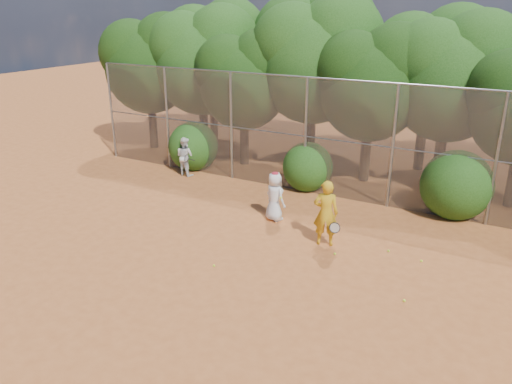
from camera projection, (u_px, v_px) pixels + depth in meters
The scene contains 22 objects.
ground at pixel (242, 271), 12.46m from camera, with size 80.00×80.00×0.00m, color #A85526.
fence_back at pixel (330, 138), 16.70m from camera, with size 20.05×0.09×4.03m.
tree_0 at pixel (150, 61), 21.96m from camera, with size 4.38×3.81×6.00m.
tree_1 at pixel (203, 57), 21.15m from camera, with size 4.64×4.03×6.35m.
tree_2 at pixel (245, 77), 19.64m from camera, with size 3.99×3.47×5.47m.
tree_3 at pixel (315, 56), 19.04m from camera, with size 4.89×4.26×6.70m.
tree_4 at pixel (373, 80), 17.63m from camera, with size 4.19×3.64×5.73m.
tree_5 at pixel (452, 73), 17.05m from camera, with size 4.51×3.92×6.17m.
tree_9 at pixel (213, 48), 23.43m from camera, with size 4.83×4.20×6.62m.
tree_10 at pixel (314, 45), 21.21m from camera, with size 5.15×4.48×7.06m.
tree_11 at pixel (432, 64), 18.77m from camera, with size 4.64×4.03×6.35m.
bush_0 at pixel (193, 144), 20.00m from camera, with size 2.00×2.00×2.00m, color #1A4210.
bush_1 at pixel (308, 165), 17.75m from camera, with size 1.80×1.80×1.80m, color #1A4210.
bush_2 at pixel (457, 182), 15.41m from camera, with size 2.20×2.20×2.20m, color #1A4210.
player_yellow at pixel (326, 213), 13.53m from camera, with size 0.90×0.64×1.86m.
player_teen at pixel (275, 196), 15.16m from camera, with size 0.87×0.73×1.55m.
player_white at pixel (185, 156), 19.23m from camera, with size 0.87×0.76×1.51m.
ball_0 at pixel (335, 254), 13.23m from camera, with size 0.07×0.07×0.07m, color #C8E629.
ball_1 at pixel (388, 251), 13.39m from camera, with size 0.07×0.07×0.07m, color #C8E629.
ball_2 at pixel (404, 301), 11.13m from camera, with size 0.07×0.07×0.07m, color #C8E629.
ball_3 at pixel (214, 266), 12.63m from camera, with size 0.07×0.07×0.07m, color #C8E629.
ball_4 at pixel (421, 261), 12.86m from camera, with size 0.07×0.07×0.07m, color #C8E629.
Camera 1 is at (5.64, -9.43, 6.21)m, focal length 35.00 mm.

